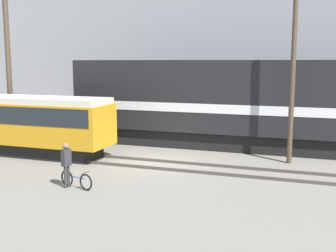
{
  "coord_description": "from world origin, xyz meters",
  "views": [
    {
      "loc": [
        7.23,
        -19.01,
        4.97
      ],
      "look_at": [
        0.34,
        0.39,
        1.8
      ],
      "focal_mm": 45.0,
      "sensor_mm": 36.0,
      "label": 1
    }
  ],
  "objects": [
    {
      "name": "streetcar",
      "position": [
        -8.18,
        -0.61,
        1.79
      ],
      "size": [
        11.17,
        2.54,
        3.12
      ],
      "color": "black",
      "rests_on": "ground"
    },
    {
      "name": "ground_plane",
      "position": [
        0.0,
        0.0,
        0.0
      ],
      "size": [
        120.0,
        120.0,
        0.0
      ],
      "primitive_type": "plane",
      "color": "slate"
    },
    {
      "name": "utility_pole_center",
      "position": [
        -10.55,
        2.07,
        4.55
      ],
      "size": [
        0.32,
        0.32,
        9.1
      ],
      "color": "#4C3D2D",
      "rests_on": "ground"
    },
    {
      "name": "bicycle",
      "position": [
        -1.57,
        -5.06,
        0.34
      ],
      "size": [
        1.68,
        0.6,
        0.73
      ],
      "color": "black",
      "rests_on": "ground"
    },
    {
      "name": "building_backdrop",
      "position": [
        0.0,
        13.85,
        6.22
      ],
      "size": [
        38.67,
        6.0,
        12.43
      ],
      "color": "#99999E",
      "rests_on": "ground"
    },
    {
      "name": "track_near",
      "position": [
        0.0,
        -0.61,
        0.07
      ],
      "size": [
        60.0,
        1.5,
        0.14
      ],
      "color": "#47423D",
      "rests_on": "ground"
    },
    {
      "name": "track_far",
      "position": [
        0.0,
        4.75,
        0.07
      ],
      "size": [
        60.0,
        1.51,
        0.14
      ],
      "color": "#47423D",
      "rests_on": "ground"
    },
    {
      "name": "person",
      "position": [
        -1.97,
        -5.11,
        1.11
      ],
      "size": [
        0.3,
        0.4,
        1.81
      ],
      "color": "#333333",
      "rests_on": "ground"
    },
    {
      "name": "freight_locomotive",
      "position": [
        4.2,
        4.75,
        2.63
      ],
      "size": [
        21.72,
        3.04,
        5.64
      ],
      "color": "black",
      "rests_on": "ground"
    },
    {
      "name": "utility_pole_right",
      "position": [
        6.08,
        2.07,
        3.92
      ],
      "size": [
        0.24,
        0.24,
        7.83
      ],
      "color": "#4C3D2D",
      "rests_on": "ground"
    }
  ]
}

